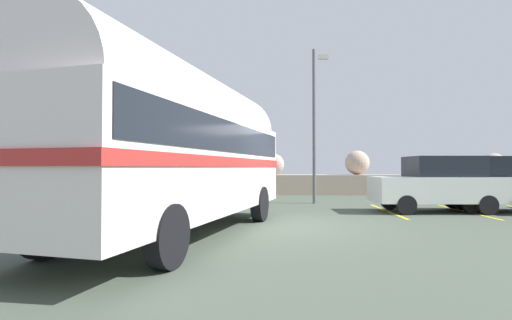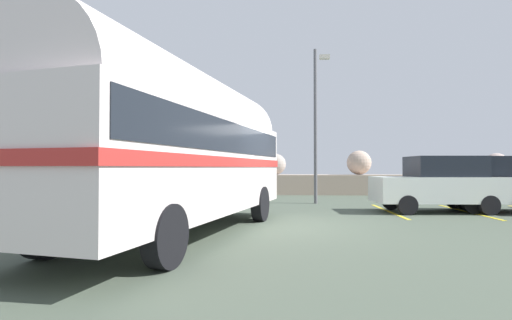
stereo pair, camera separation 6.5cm
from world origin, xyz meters
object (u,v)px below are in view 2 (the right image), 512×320
lamp_post (317,117)px  parked_car_nearest (439,184)px  parked_car_middle (505,183)px  vintage_coach (181,143)px

lamp_post → parked_car_nearest: bearing=-38.2°
parked_car_nearest → parked_car_middle: same height
parked_car_nearest → parked_car_middle: bearing=-85.1°
parked_car_middle → parked_car_nearest: bearing=100.9°
parked_car_nearest → lamp_post: lamp_post is taller
vintage_coach → parked_car_nearest: bearing=45.1°
lamp_post → parked_car_middle: bearing=-23.5°
parked_car_nearest → lamp_post: size_ratio=0.65×
vintage_coach → parked_car_nearest: size_ratio=2.13×
vintage_coach → parked_car_middle: size_ratio=2.13×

